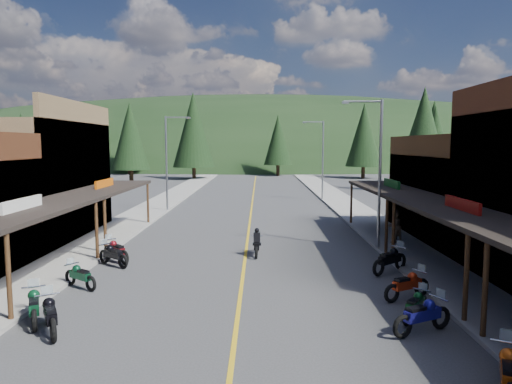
{
  "coord_description": "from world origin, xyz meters",
  "views": [
    {
      "loc": [
        0.73,
        -16.15,
        5.68
      ],
      "look_at": [
        0.52,
        9.38,
        3.0
      ],
      "focal_mm": 32.0,
      "sensor_mm": 36.0,
      "label": 1
    }
  ],
  "objects_px": {
    "pine_4": "(364,135)",
    "pedestrian_east_b": "(395,226)",
    "bike_west_7": "(34,304)",
    "pine_1": "(128,136)",
    "pine_3": "(278,140)",
    "bike_west_8": "(80,275)",
    "pine_5": "(434,132)",
    "bike_east_9": "(390,258)",
    "pine_8": "(75,142)",
    "pine_11": "(424,131)",
    "pine_10": "(130,137)",
    "pine_9": "(435,139)",
    "bike_east_6": "(423,314)",
    "pine_7": "(97,136)",
    "streetlight_2": "(377,167)",
    "bike_east_8": "(407,284)",
    "bike_east_7": "(415,304)",
    "bike_west_9": "(113,254)",
    "bike_west_10": "(116,249)",
    "streetlight_1": "(168,159)",
    "streetlight_3": "(321,156)",
    "pine_2": "(193,130)",
    "bike_west_6": "(50,313)",
    "shop_west_3": "(21,180)",
    "pine_0": "(22,139)",
    "shop_east_3": "(475,197)",
    "rider_on_bike": "(257,244)"
  },
  "relations": [
    {
      "from": "pine_4",
      "to": "pedestrian_east_b",
      "type": "bearing_deg",
      "value": -100.76
    },
    {
      "from": "bike_west_7",
      "to": "pine_1",
      "type": "bearing_deg",
      "value": 77.44
    },
    {
      "from": "pine_3",
      "to": "bike_west_8",
      "type": "xyz_separation_m",
      "value": [
        -10.37,
        -64.66,
        -5.93
      ]
    },
    {
      "from": "pine_5",
      "to": "bike_east_9",
      "type": "relative_size",
      "value": 6.08
    },
    {
      "from": "pine_8",
      "to": "pine_11",
      "type": "xyz_separation_m",
      "value": [
        42.0,
        -2.0,
        1.21
      ]
    },
    {
      "from": "pine_8",
      "to": "pine_10",
      "type": "xyz_separation_m",
      "value": [
        4.0,
        10.0,
        0.81
      ]
    },
    {
      "from": "pine_4",
      "to": "pine_9",
      "type": "relative_size",
      "value": 1.16
    },
    {
      "from": "bike_east_6",
      "to": "pedestrian_east_b",
      "type": "xyz_separation_m",
      "value": [
        2.73,
        12.12,
        0.47
      ]
    },
    {
      "from": "pine_7",
      "to": "bike_west_7",
      "type": "relative_size",
      "value": 5.79
    },
    {
      "from": "streetlight_2",
      "to": "bike_east_8",
      "type": "distance_m",
      "value": 8.81
    },
    {
      "from": "pine_9",
      "to": "bike_east_7",
      "type": "xyz_separation_m",
      "value": [
        -18.22,
        -46.81,
        -5.85
      ]
    },
    {
      "from": "bike_west_9",
      "to": "pedestrian_east_b",
      "type": "relative_size",
      "value": 1.1
    },
    {
      "from": "bike_west_10",
      "to": "bike_east_9",
      "type": "xyz_separation_m",
      "value": [
        12.71,
        -1.79,
        0.04
      ]
    },
    {
      "from": "pine_3",
      "to": "bike_west_9",
      "type": "distance_m",
      "value": 62.5
    },
    {
      "from": "streetlight_1",
      "to": "pine_1",
      "type": "relative_size",
      "value": 0.64
    },
    {
      "from": "streetlight_3",
      "to": "bike_west_9",
      "type": "height_order",
      "value": "streetlight_3"
    },
    {
      "from": "pine_8",
      "to": "pine_11",
      "type": "bearing_deg",
      "value": -2.73
    },
    {
      "from": "pine_4",
      "to": "bike_east_7",
      "type": "height_order",
      "value": "pine_4"
    },
    {
      "from": "pine_2",
      "to": "bike_west_6",
      "type": "bearing_deg",
      "value": -85.86
    },
    {
      "from": "streetlight_2",
      "to": "bike_west_9",
      "type": "distance_m",
      "value": 14.04
    },
    {
      "from": "shop_west_3",
      "to": "bike_west_7",
      "type": "distance_m",
      "value": 15.63
    },
    {
      "from": "pine_7",
      "to": "pine_11",
      "type": "relative_size",
      "value": 1.01
    },
    {
      "from": "bike_west_9",
      "to": "streetlight_3",
      "type": "bearing_deg",
      "value": 10.29
    },
    {
      "from": "streetlight_1",
      "to": "bike_west_10",
      "type": "distance_m",
      "value": 17.06
    },
    {
      "from": "streetlight_1",
      "to": "pine_11",
      "type": "relative_size",
      "value": 0.65
    },
    {
      "from": "bike_west_8",
      "to": "bike_east_8",
      "type": "distance_m",
      "value": 12.57
    },
    {
      "from": "pine_0",
      "to": "pedestrian_east_b",
      "type": "height_order",
      "value": "pine_0"
    },
    {
      "from": "streetlight_2",
      "to": "pine_1",
      "type": "height_order",
      "value": "pine_1"
    },
    {
      "from": "streetlight_1",
      "to": "bike_west_6",
      "type": "bearing_deg",
      "value": -86.86
    },
    {
      "from": "shop_west_3",
      "to": "pine_7",
      "type": "distance_m",
      "value": 67.32
    },
    {
      "from": "pine_0",
      "to": "pine_8",
      "type": "height_order",
      "value": "pine_0"
    },
    {
      "from": "bike_west_10",
      "to": "streetlight_3",
      "type": "bearing_deg",
      "value": 15.54
    },
    {
      "from": "streetlight_3",
      "to": "bike_east_8",
      "type": "bearing_deg",
      "value": -91.56
    },
    {
      "from": "pine_10",
      "to": "shop_east_3",
      "type": "bearing_deg",
      "value": -50.63
    },
    {
      "from": "streetlight_2",
      "to": "pine_1",
      "type": "distance_m",
      "value": 69.35
    },
    {
      "from": "pine_8",
      "to": "shop_west_3",
      "type": "bearing_deg",
      "value": -74.03
    },
    {
      "from": "pine_1",
      "to": "bike_east_9",
      "type": "bearing_deg",
      "value": -65.33
    },
    {
      "from": "streetlight_1",
      "to": "bike_west_9",
      "type": "bearing_deg",
      "value": -87.23
    },
    {
      "from": "pine_0",
      "to": "pine_2",
      "type": "relative_size",
      "value": 0.79
    },
    {
      "from": "bike_west_9",
      "to": "pedestrian_east_b",
      "type": "xyz_separation_m",
      "value": [
        14.45,
        4.59,
        0.5
      ]
    },
    {
      "from": "bike_east_9",
      "to": "pine_11",
      "type": "bearing_deg",
      "value": 118.93
    },
    {
      "from": "rider_on_bike",
      "to": "bike_east_8",
      "type": "bearing_deg",
      "value": -48.3
    },
    {
      "from": "shop_east_3",
      "to": "pine_4",
      "type": "xyz_separation_m",
      "value": [
        4.25,
        48.7,
        4.7
      ]
    },
    {
      "from": "pine_7",
      "to": "bike_west_8",
      "type": "xyz_separation_m",
      "value": [
        25.63,
        -74.66,
        -6.69
      ]
    },
    {
      "from": "pine_9",
      "to": "pedestrian_east_b",
      "type": "relative_size",
      "value": 5.72
    },
    {
      "from": "shop_west_3",
      "to": "streetlight_1",
      "type": "height_order",
      "value": "shop_west_3"
    },
    {
      "from": "shop_east_3",
      "to": "pedestrian_east_b",
      "type": "height_order",
      "value": "shop_east_3"
    },
    {
      "from": "pine_9",
      "to": "bike_west_6",
      "type": "relative_size",
      "value": 4.99
    },
    {
      "from": "pine_0",
      "to": "bike_east_7",
      "type": "height_order",
      "value": "pine_0"
    },
    {
      "from": "bike_west_6",
      "to": "pine_3",
      "type": "bearing_deg",
      "value": 51.99
    }
  ]
}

